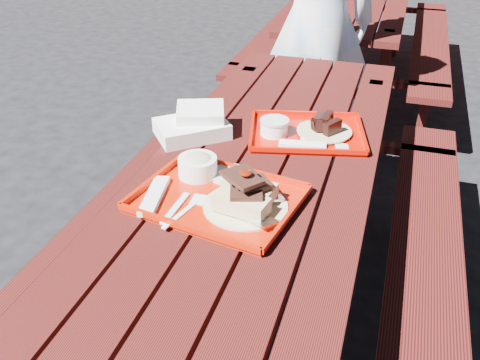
{
  "coord_description": "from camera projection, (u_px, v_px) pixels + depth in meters",
  "views": [
    {
      "loc": [
        0.4,
        -1.42,
        1.62
      ],
      "look_at": [
        0.0,
        -0.15,
        0.82
      ],
      "focal_mm": 40.0,
      "sensor_mm": 36.0,
      "label": 1
    }
  ],
  "objects": [
    {
      "name": "white_cloth",
      "position": [
        194.0,
        124.0,
        1.94
      ],
      "size": [
        0.3,
        0.3,
        0.1
      ],
      "color": "white",
      "rests_on": "picnic_table_near"
    },
    {
      "name": "far_tray",
      "position": [
        305.0,
        131.0,
        1.94
      ],
      "size": [
        0.47,
        0.4,
        0.07
      ],
      "color": "#B50A00",
      "rests_on": "picnic_table_near"
    },
    {
      "name": "picnic_table_far",
      "position": [
        355.0,
        19.0,
        4.09
      ],
      "size": [
        1.41,
        2.4,
        0.75
      ],
      "color": "#48140E",
      "rests_on": "ground"
    },
    {
      "name": "person",
      "position": [
        317.0,
        22.0,
        2.85
      ],
      "size": [
        0.73,
        0.58,
        1.74
      ],
      "primitive_type": "imported",
      "rotation": [
        0.0,
        0.0,
        3.44
      ],
      "color": "#BFE1FF",
      "rests_on": "ground"
    },
    {
      "name": "picnic_table_near",
      "position": [
        253.0,
        224.0,
        1.81
      ],
      "size": [
        1.41,
        2.4,
        0.75
      ],
      "color": "#48140E",
      "rests_on": "ground"
    },
    {
      "name": "ground",
      "position": [
        251.0,
        339.0,
        2.1
      ],
      "size": [
        60.0,
        60.0,
        0.0
      ],
      "primitive_type": "plane",
      "color": "black",
      "rests_on": "ground"
    },
    {
      "name": "near_tray",
      "position": [
        221.0,
        189.0,
        1.58
      ],
      "size": [
        0.51,
        0.43,
        0.15
      ],
      "color": "#B41905",
      "rests_on": "picnic_table_near"
    }
  ]
}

